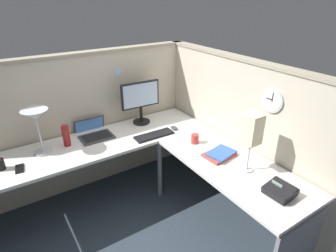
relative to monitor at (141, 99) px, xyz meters
name	(u,v)px	position (x,y,z in m)	size (l,w,h in m)	color
ground_plane	(155,208)	(-0.21, -0.64, -1.02)	(6.80, 6.80, 0.00)	#2D3842
cubicle_wall_back	(88,122)	(-0.57, 0.23, -0.23)	(2.57, 0.12, 1.58)	#B7AD99
cubicle_wall_right	(238,133)	(0.66, -0.90, -0.23)	(0.12, 2.37, 1.58)	#B7AD99
desk	(144,166)	(-0.35, -0.69, -0.39)	(2.35, 2.15, 0.73)	silver
monitor	(141,99)	(0.00, 0.00, 0.00)	(0.46, 0.20, 0.50)	black
laptop	(93,132)	(-0.58, 0.02, -0.27)	(0.34, 0.38, 0.22)	#38383D
keyboard	(154,135)	(-0.05, -0.38, -0.28)	(0.43, 0.14, 0.02)	black
computer_mouse	(174,128)	(0.22, -0.36, -0.28)	(0.06, 0.10, 0.03)	#38383D
desk_lamp_dome	(36,118)	(-1.12, -0.08, 0.07)	(0.24, 0.24, 0.44)	#B7BABF
pen_cup	(0,164)	(-1.49, -0.18, -0.24)	(0.08, 0.08, 0.18)	black
cell_phone	(20,169)	(-1.36, -0.27, -0.29)	(0.07, 0.14, 0.01)	black
thermos_flask	(66,136)	(-0.89, -0.07, -0.18)	(0.07, 0.07, 0.22)	maroon
office_phone	(280,191)	(0.26, -1.74, -0.26)	(0.20, 0.21, 0.11)	black
book_stack	(220,154)	(0.27, -1.07, -0.27)	(0.31, 0.24, 0.04)	#BF3F38
desk_lamp_paper	(252,131)	(0.31, -1.37, 0.09)	(0.13, 0.13, 0.53)	#B7BABF
coffee_mug	(195,139)	(0.22, -0.74, -0.25)	(0.08, 0.08, 0.10)	#B2332D
wall_clock	(272,100)	(0.61, -1.29, 0.27)	(0.04, 0.22, 0.22)	#B7BABF
pinned_note_leftmost	(118,72)	(-0.18, 0.18, 0.31)	(0.06, 0.00, 0.09)	#99B7E5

